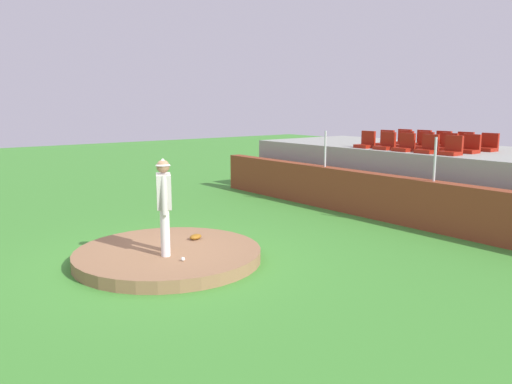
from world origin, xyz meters
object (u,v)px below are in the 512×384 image
(stadium_chair_7, at_px, (424,144))
(stadium_chair_14, at_px, (488,146))
(baseball, at_px, (183,259))
(stadium_chair_9, at_px, (470,147))
(stadium_chair_2, at_px, (405,146))
(stadium_chair_4, at_px, (452,149))
(stadium_chair_11, at_px, (422,141))
(fielding_glove, at_px, (196,237))
(stadium_chair_1, at_px, (386,144))
(stadium_chair_6, at_px, (404,143))
(stadium_chair_0, at_px, (366,143))
(stadium_chair_3, at_px, (428,147))
(stadium_chair_5, at_px, (385,141))
(stadium_chair_12, at_px, (442,143))
(stadium_chair_10, at_px, (403,140))
(pitcher, at_px, (164,199))
(stadium_chair_13, at_px, (463,144))
(stadium_chair_8, at_px, (447,146))

(stadium_chair_7, height_order, stadium_chair_14, same)
(baseball, height_order, stadium_chair_9, stadium_chair_9)
(stadium_chair_2, distance_m, stadium_chair_4, 1.39)
(stadium_chair_2, distance_m, stadium_chair_11, 1.97)
(fielding_glove, bearing_deg, stadium_chair_2, -22.10)
(stadium_chair_1, relative_size, stadium_chair_6, 1.00)
(stadium_chair_11, bearing_deg, stadium_chair_7, 126.58)
(fielding_glove, height_order, stadium_chair_9, stadium_chair_9)
(baseball, relative_size, stadium_chair_4, 0.15)
(baseball, bearing_deg, stadium_chair_0, 106.31)
(stadium_chair_3, relative_size, stadium_chair_4, 1.00)
(fielding_glove, height_order, stadium_chair_5, stadium_chair_5)
(stadium_chair_1, relative_size, stadium_chair_5, 1.00)
(stadium_chair_0, bearing_deg, stadium_chair_12, -128.26)
(stadium_chair_12, bearing_deg, baseball, 94.99)
(stadium_chair_3, relative_size, stadium_chair_7, 1.00)
(stadium_chair_1, relative_size, stadium_chair_14, 1.00)
(stadium_chair_1, relative_size, stadium_chair_10, 1.00)
(stadium_chair_2, bearing_deg, stadium_chair_7, -88.41)
(baseball, height_order, stadium_chair_0, stadium_chair_0)
(stadium_chair_12, bearing_deg, stadium_chair_1, 68.99)
(pitcher, xyz_separation_m, stadium_chair_2, (-0.20, 7.59, 0.60))
(pitcher, distance_m, stadium_chair_13, 9.47)
(baseball, bearing_deg, fielding_glove, 139.86)
(stadium_chair_5, xyz_separation_m, stadium_chair_11, (0.68, 0.94, 0.00))
(stadium_chair_5, bearing_deg, stadium_chair_3, 157.16)
(baseball, xyz_separation_m, stadium_chair_14, (0.59, 9.42, 1.61))
(stadium_chair_4, relative_size, stadium_chair_6, 1.00)
(fielding_glove, bearing_deg, stadium_chair_14, -30.92)
(stadium_chair_11, bearing_deg, stadium_chair_10, 3.44)
(stadium_chair_1, height_order, stadium_chair_2, same)
(stadium_chair_3, bearing_deg, stadium_chair_6, -32.75)
(pitcher, bearing_deg, stadium_chair_0, 128.32)
(stadium_chair_10, distance_m, stadium_chair_14, 2.80)
(stadium_chair_13, bearing_deg, stadium_chair_1, 53.32)
(pitcher, distance_m, stadium_chair_0, 7.81)
(stadium_chair_3, height_order, stadium_chair_9, same)
(pitcher, distance_m, stadium_chair_1, 7.70)
(stadium_chair_5, xyz_separation_m, stadium_chair_9, (2.78, -0.00, 0.00))
(stadium_chair_4, distance_m, stadium_chair_13, 1.94)
(stadium_chair_2, bearing_deg, stadium_chair_12, -90.17)
(stadium_chair_3, distance_m, stadium_chair_13, 1.83)
(stadium_chair_9, xyz_separation_m, stadium_chair_10, (-2.78, 0.90, 0.00))
(fielding_glove, relative_size, stadium_chair_13, 0.60)
(stadium_chair_7, relative_size, stadium_chair_9, 1.00)
(stadium_chair_10, bearing_deg, stadium_chair_1, 111.90)
(stadium_chair_8, xyz_separation_m, stadium_chair_11, (-1.42, 0.90, 0.00))
(pitcher, bearing_deg, stadium_chair_4, 107.59)
(stadium_chair_3, height_order, stadium_chair_5, same)
(stadium_chair_3, bearing_deg, fielding_glove, 81.26)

